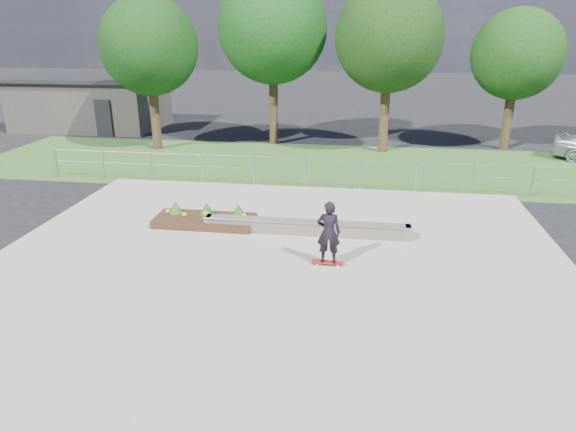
% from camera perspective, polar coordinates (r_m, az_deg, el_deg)
% --- Properties ---
extents(ground, '(120.00, 120.00, 0.00)m').
position_cam_1_polar(ground, '(12.45, -1.92, -7.10)').
color(ground, black).
rests_on(ground, ground).
extents(grass_verge, '(30.00, 8.00, 0.02)m').
position_cam_1_polar(grass_verge, '(22.69, 2.97, 5.72)').
color(grass_verge, '#2D5421').
rests_on(grass_verge, ground).
extents(concrete_slab, '(15.00, 15.00, 0.06)m').
position_cam_1_polar(concrete_slab, '(12.43, -1.92, -6.98)').
color(concrete_slab, gray).
rests_on(concrete_slab, ground).
extents(fence, '(20.06, 0.06, 1.20)m').
position_cam_1_polar(fence, '(19.13, 2.00, 5.30)').
color(fence, '#94979C').
rests_on(fence, ground).
extents(building, '(8.40, 5.40, 3.00)m').
position_cam_1_polar(building, '(33.26, -21.01, 11.76)').
color(building, '#2F2C2A').
rests_on(building, ground).
extents(tree_far_left, '(4.55, 4.55, 7.15)m').
position_cam_1_polar(tree_far_left, '(25.89, -15.19, 17.75)').
color(tree_far_left, '#342014').
rests_on(tree_far_left, ground).
extents(tree_mid_left, '(5.25, 5.25, 8.25)m').
position_cam_1_polar(tree_mid_left, '(26.25, -1.70, 20.08)').
color(tree_mid_left, '#2F1F12').
rests_on(tree_mid_left, ground).
extents(tree_mid_right, '(4.90, 4.90, 7.70)m').
position_cam_1_polar(tree_mid_right, '(24.89, 11.19, 18.84)').
color(tree_mid_right, '#372416').
rests_on(tree_mid_right, ground).
extents(tree_far_right, '(4.20, 4.20, 6.60)m').
position_cam_1_polar(tree_far_right, '(27.31, 24.12, 16.05)').
color(tree_far_right, '#322214').
rests_on(tree_far_right, ground).
extents(grind_ledge, '(6.00, 0.44, 0.43)m').
position_cam_1_polar(grind_ledge, '(14.85, 1.98, -1.27)').
color(grind_ledge, brown).
rests_on(grind_ledge, concrete_slab).
extents(planter_bed, '(3.00, 1.20, 0.61)m').
position_cam_1_polar(planter_bed, '(15.79, -9.19, -0.26)').
color(planter_bed, black).
rests_on(planter_bed, concrete_slab).
extents(skateboarder, '(0.80, 0.39, 1.70)m').
position_cam_1_polar(skateboarder, '(12.72, 4.54, -1.85)').
color(skateboarder, silver).
rests_on(skateboarder, concrete_slab).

